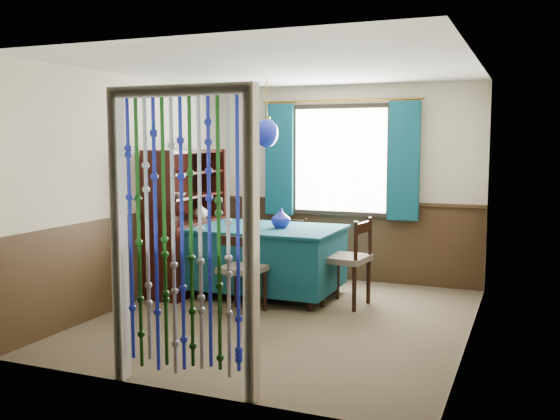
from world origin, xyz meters
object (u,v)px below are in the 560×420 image
at_px(dining_table, 267,256).
at_px(pendant_lamp, 267,133).
at_px(chair_left, 194,248).
at_px(vase_sideboard, 201,210).
at_px(vase_table, 281,219).
at_px(bowl_shelf, 178,195).
at_px(chair_far, 290,248).
at_px(sideboard, 186,241).
at_px(chair_near, 241,270).
at_px(chair_right, 349,260).

height_order(dining_table, pendant_lamp, pendant_lamp).
height_order(chair_left, vase_sideboard, vase_sideboard).
xyz_separation_m(vase_table, vase_sideboard, (-1.14, 0.18, 0.04)).
bearing_deg(vase_table, chair_left, 177.73).
height_order(dining_table, bowl_shelf, bowl_shelf).
relative_size(chair_far, bowl_shelf, 4.29).
bearing_deg(sideboard, chair_left, 73.49).
xyz_separation_m(pendant_lamp, vase_table, (0.17, 0.00, -0.97)).
relative_size(chair_near, vase_sideboard, 4.25).
xyz_separation_m(chair_far, chair_left, (-0.98, -0.72, 0.05)).
height_order(vase_table, bowl_shelf, bowl_shelf).
bearing_deg(bowl_shelf, chair_near, -23.53).
relative_size(chair_right, sideboard, 0.57).
bearing_deg(chair_right, bowl_shelf, 106.13).
bearing_deg(bowl_shelf, vase_table, 16.90).
xyz_separation_m(chair_left, pendant_lamp, (1.00, -0.05, 1.40)).
relative_size(chair_right, vase_sideboard, 4.74).
distance_m(chair_near, chair_left, 1.34).
xyz_separation_m(vase_table, bowl_shelf, (-1.14, -0.35, 0.27)).
xyz_separation_m(dining_table, vase_table, (0.17, 0.00, 0.45)).
height_order(chair_right, vase_table, vase_table).
relative_size(chair_left, chair_right, 0.96).
relative_size(sideboard, bowl_shelf, 8.92).
xyz_separation_m(chair_near, chair_left, (-1.04, 0.83, 0.03)).
xyz_separation_m(chair_left, chair_right, (1.99, -0.10, 0.02)).
height_order(chair_near, vase_table, vase_table).
bearing_deg(chair_left, dining_table, 87.92).
bearing_deg(chair_right, dining_table, 94.42).
xyz_separation_m(sideboard, bowl_shelf, (0.06, -0.27, 0.59)).
bearing_deg(vase_sideboard, chair_left, -102.38).
bearing_deg(dining_table, chair_left, 177.37).
relative_size(chair_near, sideboard, 0.51).
relative_size(dining_table, chair_far, 2.06).
bearing_deg(sideboard, bowl_shelf, -79.73).
xyz_separation_m(dining_table, sideboard, (-1.03, -0.07, 0.13)).
height_order(dining_table, sideboard, sideboard).
xyz_separation_m(bowl_shelf, vase_sideboard, (0.00, 0.53, -0.23)).
relative_size(bowl_shelf, vase_sideboard, 0.93).
bearing_deg(chair_right, chair_left, 94.77).
distance_m(chair_far, vase_sideboard, 1.23).
bearing_deg(pendant_lamp, chair_left, 177.33).
xyz_separation_m(chair_left, vase_sideboard, (0.03, 0.13, 0.46)).
bearing_deg(chair_near, bowl_shelf, 160.49).
xyz_separation_m(pendant_lamp, bowl_shelf, (-0.97, -0.35, -0.71)).
height_order(pendant_lamp, bowl_shelf, pendant_lamp).
xyz_separation_m(chair_far, pendant_lamp, (0.01, -0.76, 1.45)).
bearing_deg(chair_far, chair_left, 36.91).
distance_m(sideboard, bowl_shelf, 0.65).
bearing_deg(dining_table, chair_right, -3.33).
relative_size(chair_left, pendant_lamp, 1.18).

